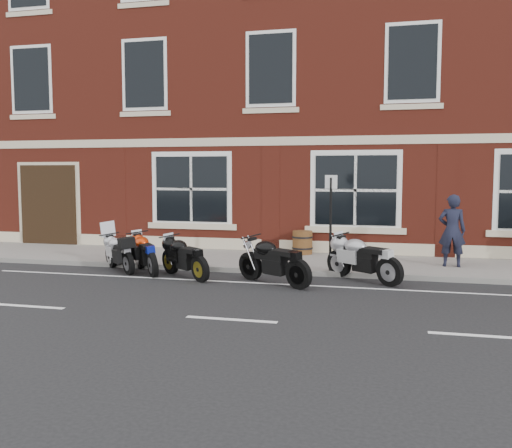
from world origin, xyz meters
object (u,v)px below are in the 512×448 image
object	(u,v)px
moto_sport_black	(185,256)
parking_sign	(331,216)
moto_touring_silver	(120,251)
moto_naked_black	(273,259)
pedestrian_left	(452,231)
moto_sport_red	(146,252)
barrel_planter	(302,242)
moto_sport_silver	(363,257)

from	to	relation	value
moto_sport_black	parking_sign	distance (m)	3.61
moto_touring_silver	moto_naked_black	distance (m)	4.21
moto_sport_black	moto_naked_black	world-z (taller)	moto_naked_black
pedestrian_left	moto_sport_red	bearing A→B (deg)	17.29
moto_touring_silver	moto_sport_red	world-z (taller)	moto_touring_silver
moto_sport_black	barrel_planter	xyz separation A→B (m)	(2.20, 3.70, -0.06)
moto_naked_black	moto_touring_silver	bearing A→B (deg)	111.74
moto_naked_black	barrel_planter	bearing A→B (deg)	32.01
parking_sign	moto_sport_black	bearing A→B (deg)	-138.17
moto_sport_silver	parking_sign	world-z (taller)	parking_sign
barrel_planter	moto_naked_black	bearing A→B (deg)	-89.98
barrel_planter	moto_sport_black	bearing A→B (deg)	-120.73
barrel_planter	moto_touring_silver	bearing A→B (deg)	-142.08
moto_sport_black	moto_sport_silver	bearing A→B (deg)	-44.10
moto_touring_silver	barrel_planter	xyz separation A→B (m)	(4.14, 3.23, -0.04)
moto_touring_silver	moto_naked_black	size ratio (longest dim) A/B	0.76
pedestrian_left	parking_sign	size ratio (longest dim) A/B	0.79
moto_sport_red	moto_sport_black	world-z (taller)	moto_sport_red
moto_touring_silver	parking_sign	xyz separation A→B (m)	(5.26, 0.60, 0.95)
moto_touring_silver	moto_sport_silver	world-z (taller)	moto_touring_silver
moto_touring_silver	moto_naked_black	bearing A→B (deg)	-56.96
barrel_planter	pedestrian_left	bearing A→B (deg)	-17.62
moto_naked_black	moto_sport_silver	bearing A→B (deg)	-34.66
moto_touring_silver	moto_sport_black	distance (m)	2.00
moto_sport_red	moto_sport_black	distance (m)	1.22
barrel_planter	parking_sign	xyz separation A→B (m)	(1.11, -2.63, 0.99)
moto_sport_silver	barrel_planter	distance (m)	3.69
moto_touring_silver	moto_sport_black	bearing A→B (deg)	-60.46
moto_naked_black	moto_sport_red	bearing A→B (deg)	111.00
moto_sport_black	moto_sport_red	bearing A→B (deg)	110.17
barrel_planter	parking_sign	bearing A→B (deg)	-67.03
moto_sport_silver	pedestrian_left	bearing A→B (deg)	-11.12
moto_touring_silver	parking_sign	bearing A→B (deg)	-40.17
moto_sport_silver	parking_sign	size ratio (longest dim) A/B	0.78
moto_touring_silver	pedestrian_left	distance (m)	8.40
moto_sport_black	parking_sign	xyz separation A→B (m)	(3.32, 1.08, 0.94)
pedestrian_left	moto_sport_silver	bearing A→B (deg)	43.76
moto_sport_red	parking_sign	distance (m)	4.63
moto_sport_black	moto_sport_silver	world-z (taller)	moto_sport_silver
moto_sport_black	parking_sign	bearing A→B (deg)	-33.76
moto_sport_red	pedestrian_left	distance (m)	7.67
moto_touring_silver	barrel_planter	size ratio (longest dim) A/B	2.13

